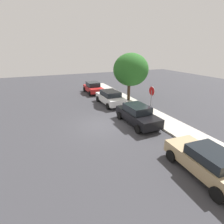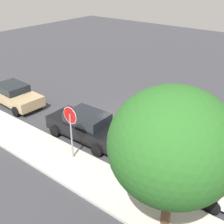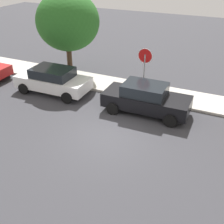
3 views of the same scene
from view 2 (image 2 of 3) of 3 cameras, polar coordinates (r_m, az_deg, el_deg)
name	(u,v)px [view 2 (image 2 of 3)]	position (r m, az deg, el deg)	size (l,w,h in m)	color
ground_plane	(128,124)	(16.59, 3.30, -2.39)	(60.00, 60.00, 0.00)	#38383D
sidewalk_curb	(67,163)	(13.47, -9.09, -10.27)	(32.00, 2.21, 0.14)	beige
stop_sign	(71,124)	(12.76, -8.41, -2.47)	(0.82, 0.08, 2.79)	gray
parked_car_black	(86,126)	(14.86, -5.22, -2.78)	(4.39, 2.02, 1.55)	black
parked_car_white	(186,169)	(12.26, 14.88, -11.12)	(4.35, 2.10, 1.49)	white
parked_car_tan	(14,95)	(19.64, -19.20, 3.34)	(4.27, 2.14, 1.42)	tan
street_tree_near_corner	(172,145)	(8.51, 12.17, -6.64)	(3.89, 3.89, 5.34)	#422D1E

